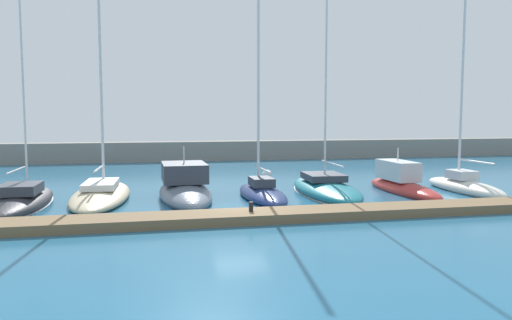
{
  "coord_description": "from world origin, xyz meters",
  "views": [
    {
      "loc": [
        -4.22,
        -22.76,
        4.75
      ],
      "look_at": [
        1.58,
        3.95,
        2.27
      ],
      "focal_mm": 34.18,
      "sensor_mm": 36.0,
      "label": 1
    }
  ],
  "objects_px": {
    "sailboat_charcoal_second": "(22,200)",
    "motorboat_red_seventh": "(401,184)",
    "sailboat_navy_fifth": "(262,191)",
    "sailboat_teal_sixth": "(325,188)",
    "motorboat_slate_fourth": "(185,189)",
    "sailboat_ivory_eighth": "(464,184)",
    "dock_bollard": "(251,207)",
    "mooring_buoy_white": "(267,175)",
    "sailboat_sand_third": "(101,193)"
  },
  "relations": [
    {
      "from": "motorboat_slate_fourth",
      "to": "dock_bollard",
      "type": "relative_size",
      "value": 21.41
    },
    {
      "from": "sailboat_navy_fifth",
      "to": "sailboat_ivory_eighth",
      "type": "height_order",
      "value": "sailboat_navy_fifth"
    },
    {
      "from": "sailboat_ivory_eighth",
      "to": "mooring_buoy_white",
      "type": "xyz_separation_m",
      "value": [
        -10.09,
        11.07,
        -0.46
      ]
    },
    {
      "from": "sailboat_sand_third",
      "to": "sailboat_navy_fifth",
      "type": "relative_size",
      "value": 1.19
    },
    {
      "from": "sailboat_charcoal_second",
      "to": "mooring_buoy_white",
      "type": "bearing_deg",
      "value": -55.27
    },
    {
      "from": "sailboat_teal_sixth",
      "to": "sailboat_ivory_eighth",
      "type": "relative_size",
      "value": 1.28
    },
    {
      "from": "sailboat_charcoal_second",
      "to": "sailboat_teal_sixth",
      "type": "distance_m",
      "value": 17.02
    },
    {
      "from": "sailboat_charcoal_second",
      "to": "motorboat_red_seventh",
      "type": "relative_size",
      "value": 2.11
    },
    {
      "from": "sailboat_charcoal_second",
      "to": "sailboat_sand_third",
      "type": "relative_size",
      "value": 0.95
    },
    {
      "from": "motorboat_red_seventh",
      "to": "sailboat_ivory_eighth",
      "type": "xyz_separation_m",
      "value": [
        3.88,
        -0.78,
        -0.05
      ]
    },
    {
      "from": "sailboat_charcoal_second",
      "to": "dock_bollard",
      "type": "bearing_deg",
      "value": -117.85
    },
    {
      "from": "sailboat_teal_sixth",
      "to": "dock_bollard",
      "type": "xyz_separation_m",
      "value": [
        -5.99,
        -6.55,
        0.29
      ]
    },
    {
      "from": "motorboat_slate_fourth",
      "to": "dock_bollard",
      "type": "xyz_separation_m",
      "value": [
        2.49,
        -7.12,
        0.14
      ]
    },
    {
      "from": "sailboat_sand_third",
      "to": "sailboat_ivory_eighth",
      "type": "relative_size",
      "value": 1.27
    },
    {
      "from": "motorboat_slate_fourth",
      "to": "dock_bollard",
      "type": "height_order",
      "value": "motorboat_slate_fourth"
    },
    {
      "from": "sailboat_teal_sixth",
      "to": "motorboat_red_seventh",
      "type": "xyz_separation_m",
      "value": [
        4.99,
        -0.15,
        0.15
      ]
    },
    {
      "from": "motorboat_slate_fourth",
      "to": "sailboat_ivory_eighth",
      "type": "height_order",
      "value": "sailboat_ivory_eighth"
    },
    {
      "from": "sailboat_ivory_eighth",
      "to": "motorboat_slate_fourth",
      "type": "bearing_deg",
      "value": 85.66
    },
    {
      "from": "sailboat_teal_sixth",
      "to": "dock_bollard",
      "type": "bearing_deg",
      "value": 140.6
    },
    {
      "from": "motorboat_red_seventh",
      "to": "mooring_buoy_white",
      "type": "bearing_deg",
      "value": 31.44
    },
    {
      "from": "sailboat_ivory_eighth",
      "to": "mooring_buoy_white",
      "type": "relative_size",
      "value": 17.02
    },
    {
      "from": "sailboat_charcoal_second",
      "to": "sailboat_navy_fifth",
      "type": "distance_m",
      "value": 12.89
    },
    {
      "from": "mooring_buoy_white",
      "to": "sailboat_sand_third",
      "type": "bearing_deg",
      "value": -142.48
    },
    {
      "from": "sailboat_charcoal_second",
      "to": "sailboat_ivory_eighth",
      "type": "bearing_deg",
      "value": -90.21
    },
    {
      "from": "sailboat_charcoal_second",
      "to": "sailboat_navy_fifth",
      "type": "relative_size",
      "value": 1.13
    },
    {
      "from": "mooring_buoy_white",
      "to": "sailboat_navy_fifth",
      "type": "bearing_deg",
      "value": -105.08
    },
    {
      "from": "sailboat_sand_third",
      "to": "sailboat_teal_sixth",
      "type": "relative_size",
      "value": 0.99
    },
    {
      "from": "motorboat_red_seventh",
      "to": "dock_bollard",
      "type": "relative_size",
      "value": 18.21
    },
    {
      "from": "sailboat_navy_fifth",
      "to": "motorboat_red_seventh",
      "type": "distance_m",
      "value": 9.13
    },
    {
      "from": "motorboat_red_seventh",
      "to": "sailboat_charcoal_second",
      "type": "bearing_deg",
      "value": 91.45
    },
    {
      "from": "sailboat_charcoal_second",
      "to": "sailboat_ivory_eighth",
      "type": "xyz_separation_m",
      "value": [
        25.89,
        -0.36,
        0.1
      ]
    },
    {
      "from": "sailboat_sand_third",
      "to": "mooring_buoy_white",
      "type": "height_order",
      "value": "sailboat_sand_third"
    },
    {
      "from": "sailboat_charcoal_second",
      "to": "motorboat_red_seventh",
      "type": "distance_m",
      "value": 22.01
    },
    {
      "from": "sailboat_navy_fifth",
      "to": "sailboat_teal_sixth",
      "type": "distance_m",
      "value": 4.18
    },
    {
      "from": "motorboat_slate_fourth",
      "to": "motorboat_red_seventh",
      "type": "bearing_deg",
      "value": -94.37
    },
    {
      "from": "motorboat_slate_fourth",
      "to": "motorboat_red_seventh",
      "type": "relative_size",
      "value": 1.18
    },
    {
      "from": "motorboat_red_seventh",
      "to": "dock_bollard",
      "type": "height_order",
      "value": "motorboat_red_seventh"
    },
    {
      "from": "dock_bollard",
      "to": "sailboat_ivory_eighth",
      "type": "bearing_deg",
      "value": 20.67
    },
    {
      "from": "sailboat_charcoal_second",
      "to": "sailboat_navy_fifth",
      "type": "bearing_deg",
      "value": -89.85
    },
    {
      "from": "mooring_buoy_white",
      "to": "dock_bollard",
      "type": "distance_m",
      "value": 17.36
    },
    {
      "from": "motorboat_slate_fourth",
      "to": "sailboat_ivory_eighth",
      "type": "distance_m",
      "value": 17.42
    },
    {
      "from": "sailboat_charcoal_second",
      "to": "dock_bollard",
      "type": "xyz_separation_m",
      "value": [
        11.02,
        -5.97,
        0.28
      ]
    },
    {
      "from": "sailboat_sand_third",
      "to": "motorboat_red_seventh",
      "type": "xyz_separation_m",
      "value": [
        18.19,
        -1.09,
        0.14
      ]
    },
    {
      "from": "dock_bollard",
      "to": "motorboat_slate_fourth",
      "type": "bearing_deg",
      "value": 109.29
    },
    {
      "from": "sailboat_teal_sixth",
      "to": "motorboat_red_seventh",
      "type": "relative_size",
      "value": 2.23
    },
    {
      "from": "sailboat_charcoal_second",
      "to": "sailboat_sand_third",
      "type": "xyz_separation_m",
      "value": [
        3.81,
        1.51,
        0.0
      ]
    },
    {
      "from": "sailboat_navy_fifth",
      "to": "dock_bollard",
      "type": "height_order",
      "value": "sailboat_navy_fifth"
    },
    {
      "from": "motorboat_slate_fourth",
      "to": "sailboat_ivory_eighth",
      "type": "relative_size",
      "value": 0.67
    },
    {
      "from": "dock_bollard",
      "to": "motorboat_red_seventh",
      "type": "bearing_deg",
      "value": 30.21
    },
    {
      "from": "sailboat_charcoal_second",
      "to": "motorboat_red_seventh",
      "type": "xyz_separation_m",
      "value": [
        22.0,
        0.42,
        0.15
      ]
    }
  ]
}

